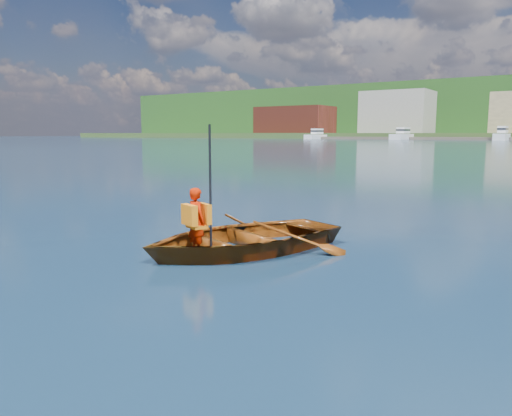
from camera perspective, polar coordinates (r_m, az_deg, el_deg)
ground at (r=8.38m, az=-8.08°, el=-4.49°), size 600.00×600.00×0.00m
rowboat at (r=8.04m, az=-1.59°, el=-3.46°), size 3.52×4.08×0.71m
child_paddler at (r=7.37m, az=-6.76°, el=-1.31°), size 0.44×0.43×1.90m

